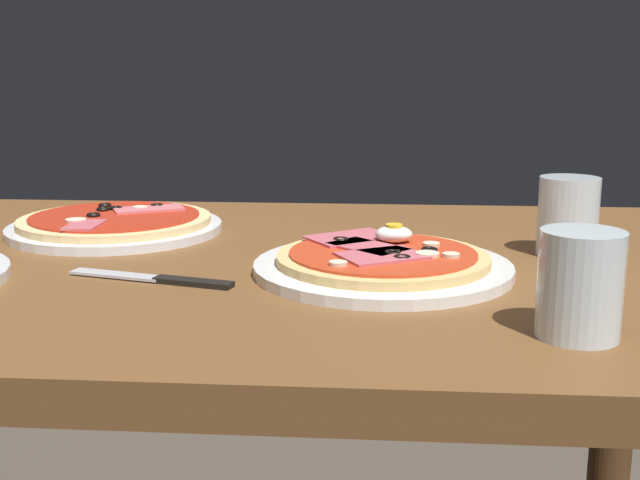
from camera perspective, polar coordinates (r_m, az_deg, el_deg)
The scene contains 6 objects.
dining_table at distance 1.01m, azimuth -6.16°, elevation -7.96°, with size 1.28×0.79×0.78m.
pizza_foreground at distance 0.89m, azimuth 4.54°, elevation -1.63°, with size 0.29×0.29×0.05m.
pizza_across_right at distance 1.15m, azimuth -14.56°, elevation 1.13°, with size 0.30×0.30×0.03m.
water_glass_near at distance 1.01m, azimuth 17.48°, elevation 1.28°, with size 0.07×0.07×0.10m.
water_glass_far at distance 0.71m, azimuth 18.26°, elevation -3.59°, with size 0.07×0.07×0.09m.
knife at distance 0.87m, azimuth -11.39°, elevation -2.79°, with size 0.19×0.07×0.01m.
Camera 1 is at (0.18, -0.93, 1.00)m, focal length 44.23 mm.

